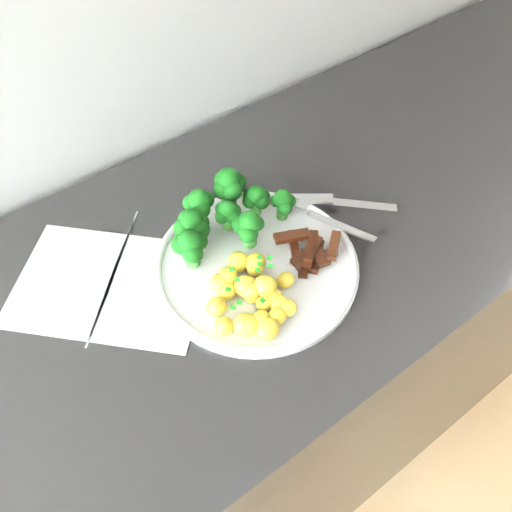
{
  "coord_description": "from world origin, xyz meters",
  "views": [
    {
      "loc": [
        -0.27,
        1.24,
        1.53
      ],
      "look_at": [
        0.03,
        1.65,
        0.9
      ],
      "focal_mm": 38.8,
      "sensor_mm": 36.0,
      "label": 1
    }
  ],
  "objects_px": {
    "counter": "(201,415)",
    "potatoes": "(251,297)",
    "beef_strips": "(311,252)",
    "recipe_paper": "(110,284)",
    "knife": "(341,205)",
    "plate": "(256,265)",
    "broccoli": "(222,213)",
    "fork": "(327,218)"
  },
  "relations": [
    {
      "from": "potatoes",
      "to": "knife",
      "type": "distance_m",
      "value": 0.24
    },
    {
      "from": "knife",
      "to": "broccoli",
      "type": "bearing_deg",
      "value": 160.99
    },
    {
      "from": "plate",
      "to": "broccoli",
      "type": "relative_size",
      "value": 1.46
    },
    {
      "from": "knife",
      "to": "potatoes",
      "type": "bearing_deg",
      "value": -163.78
    },
    {
      "from": "potatoes",
      "to": "knife",
      "type": "relative_size",
      "value": 0.74
    },
    {
      "from": "counter",
      "to": "beef_strips",
      "type": "distance_m",
      "value": 0.5
    },
    {
      "from": "counter",
      "to": "fork",
      "type": "bearing_deg",
      "value": -6.57
    },
    {
      "from": "plate",
      "to": "potatoes",
      "type": "bearing_deg",
      "value": -132.58
    },
    {
      "from": "broccoli",
      "to": "beef_strips",
      "type": "bearing_deg",
      "value": -57.22
    },
    {
      "from": "plate",
      "to": "broccoli",
      "type": "height_order",
      "value": "broccoli"
    },
    {
      "from": "recipe_paper",
      "to": "potatoes",
      "type": "relative_size",
      "value": 2.26
    },
    {
      "from": "recipe_paper",
      "to": "beef_strips",
      "type": "relative_size",
      "value": 3.37
    },
    {
      "from": "plate",
      "to": "fork",
      "type": "bearing_deg",
      "value": 0.27
    },
    {
      "from": "plate",
      "to": "counter",
      "type": "bearing_deg",
      "value": 165.68
    },
    {
      "from": "counter",
      "to": "broccoli",
      "type": "relative_size",
      "value": 11.1
    },
    {
      "from": "beef_strips",
      "to": "knife",
      "type": "relative_size",
      "value": 0.5
    },
    {
      "from": "beef_strips",
      "to": "fork",
      "type": "distance_m",
      "value": 0.08
    },
    {
      "from": "counter",
      "to": "fork",
      "type": "xyz_separation_m",
      "value": [
        0.26,
        -0.03,
        0.46
      ]
    },
    {
      "from": "fork",
      "to": "counter",
      "type": "bearing_deg",
      "value": 173.43
    },
    {
      "from": "beef_strips",
      "to": "fork",
      "type": "xyz_separation_m",
      "value": [
        0.07,
        0.04,
        -0.0
      ]
    },
    {
      "from": "counter",
      "to": "knife",
      "type": "height_order",
      "value": "knife"
    },
    {
      "from": "counter",
      "to": "beef_strips",
      "type": "height_order",
      "value": "beef_strips"
    },
    {
      "from": "broccoli",
      "to": "fork",
      "type": "distance_m",
      "value": 0.17
    },
    {
      "from": "plate",
      "to": "potatoes",
      "type": "xyz_separation_m",
      "value": [
        -0.05,
        -0.05,
        0.02
      ]
    },
    {
      "from": "knife",
      "to": "fork",
      "type": "bearing_deg",
      "value": -160.75
    },
    {
      "from": "beef_strips",
      "to": "knife",
      "type": "height_order",
      "value": "beef_strips"
    },
    {
      "from": "recipe_paper",
      "to": "potatoes",
      "type": "bearing_deg",
      "value": -47.36
    },
    {
      "from": "recipe_paper",
      "to": "knife",
      "type": "distance_m",
      "value": 0.39
    },
    {
      "from": "fork",
      "to": "plate",
      "type": "bearing_deg",
      "value": -179.73
    },
    {
      "from": "counter",
      "to": "recipe_paper",
      "type": "distance_m",
      "value": 0.45
    },
    {
      "from": "recipe_paper",
      "to": "broccoli",
      "type": "bearing_deg",
      "value": -6.82
    },
    {
      "from": "beef_strips",
      "to": "recipe_paper",
      "type": "bearing_deg",
      "value": 151.86
    },
    {
      "from": "counter",
      "to": "broccoli",
      "type": "xyz_separation_m",
      "value": [
        0.12,
        0.05,
        0.49
      ]
    },
    {
      "from": "broccoli",
      "to": "beef_strips",
      "type": "height_order",
      "value": "broccoli"
    },
    {
      "from": "beef_strips",
      "to": "knife",
      "type": "distance_m",
      "value": 0.13
    },
    {
      "from": "beef_strips",
      "to": "fork",
      "type": "relative_size",
      "value": 0.56
    },
    {
      "from": "plate",
      "to": "potatoes",
      "type": "height_order",
      "value": "potatoes"
    },
    {
      "from": "counter",
      "to": "potatoes",
      "type": "bearing_deg",
      "value": -48.23
    },
    {
      "from": "potatoes",
      "to": "beef_strips",
      "type": "xyz_separation_m",
      "value": [
        0.12,
        0.01,
        -0.0
      ]
    },
    {
      "from": "counter",
      "to": "beef_strips",
      "type": "bearing_deg",
      "value": -19.2
    },
    {
      "from": "recipe_paper",
      "to": "knife",
      "type": "relative_size",
      "value": 1.68
    },
    {
      "from": "fork",
      "to": "broccoli",
      "type": "bearing_deg",
      "value": 150.3
    }
  ]
}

